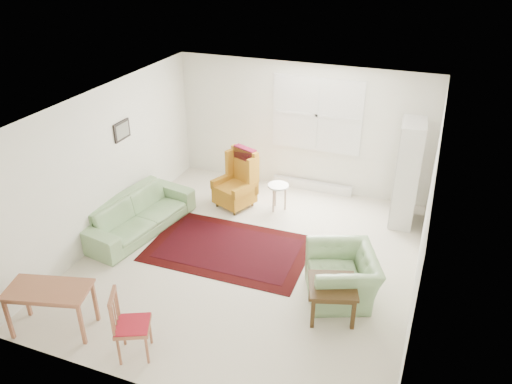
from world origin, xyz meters
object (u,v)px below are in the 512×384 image
(sofa, at_px, (137,208))
(armchair, at_px, (342,271))
(stool, at_px, (278,197))
(desk_chair, at_px, (133,325))
(desk, at_px, (52,309))
(cabinet, at_px, (407,174))
(coffee_table, at_px, (331,299))
(wingback_chair, at_px, (234,180))

(sofa, relative_size, armchair, 2.05)
(stool, relative_size, desk_chair, 0.55)
(desk, bearing_deg, cabinet, 48.63)
(sofa, relative_size, desk_chair, 2.30)
(sofa, relative_size, stool, 4.17)
(stool, bearing_deg, coffee_table, -57.37)
(armchair, xyz_separation_m, cabinet, (0.56, 2.40, 0.53))
(sofa, height_order, desk, sofa)
(stool, relative_size, cabinet, 0.27)
(sofa, height_order, wingback_chair, wingback_chair)
(desk_chair, bearing_deg, desk, 64.90)
(armchair, height_order, desk, armchair)
(wingback_chair, distance_m, stool, 0.87)
(armchair, height_order, wingback_chair, wingback_chair)
(armchair, bearing_deg, stool, -164.06)
(sofa, distance_m, armchair, 3.67)
(wingback_chair, height_order, cabinet, cabinet)
(wingback_chair, height_order, desk_chair, wingback_chair)
(sofa, bearing_deg, armchair, -87.82)
(sofa, bearing_deg, cabinet, -55.67)
(wingback_chair, xyz_separation_m, desk, (-0.89, -3.84, -0.23))
(desk, bearing_deg, wingback_chair, 76.91)
(desk, bearing_deg, armchair, 31.11)
(sofa, distance_m, stool, 2.54)
(sofa, height_order, desk_chair, desk_chair)
(wingback_chair, height_order, desk, wingback_chair)
(cabinet, relative_size, desk_chair, 2.01)
(wingback_chair, distance_m, cabinet, 3.06)
(coffee_table, height_order, desk, desk)
(coffee_table, bearing_deg, stool, 122.63)
(cabinet, height_order, desk_chair, cabinet)
(cabinet, xyz_separation_m, desk, (-3.88, -4.40, -0.60))
(cabinet, relative_size, desk, 1.80)
(stool, height_order, desk, desk)
(coffee_table, relative_size, cabinet, 0.33)
(coffee_table, bearing_deg, desk, -154.74)
(cabinet, height_order, desk, cabinet)
(wingback_chair, distance_m, desk, 3.95)
(sofa, relative_size, cabinet, 1.15)
(cabinet, bearing_deg, wingback_chair, -172.88)
(coffee_table, xyz_separation_m, desk_chair, (-2.06, -1.55, 0.21))
(wingback_chair, bearing_deg, sofa, -109.39)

